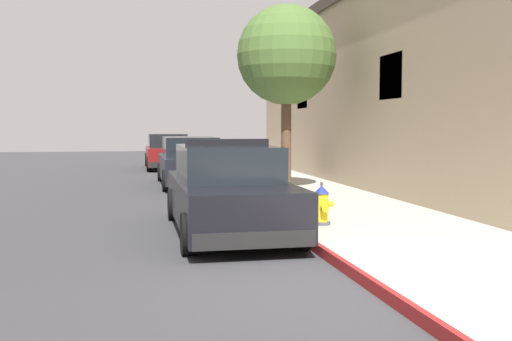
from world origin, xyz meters
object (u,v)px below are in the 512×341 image
Objects in this scene: parked_car_silver_ahead at (190,162)px; fire_hydrant at (322,205)px; parked_car_dark_far at (167,152)px; police_cruiser at (228,191)px; street_tree at (286,56)px.

fire_hydrant is at bearing -80.72° from parked_car_silver_ahead.
police_cruiser is at bearing -89.44° from parked_car_dark_far.
parked_car_dark_far is 6.37× the size of fire_hydrant.
police_cruiser is 1.69m from fire_hydrant.
parked_car_silver_ahead and parked_car_dark_far have the same top height.
parked_car_silver_ahead is 6.37× the size of fire_hydrant.
police_cruiser is 8.76m from parked_car_silver_ahead.
fire_hydrant is at bearing -84.01° from parked_car_dark_far.
street_tree reaches higher than parked_car_dark_far.
street_tree is at bearing -76.93° from parked_car_dark_far.
parked_car_dark_far is 0.96× the size of street_tree.
parked_car_silver_ahead is (0.13, 8.76, -0.00)m from police_cruiser.
parked_car_dark_far is at bearing 90.56° from police_cruiser.
street_tree is at bearing 81.80° from fire_hydrant.
police_cruiser is 6.66m from street_tree.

